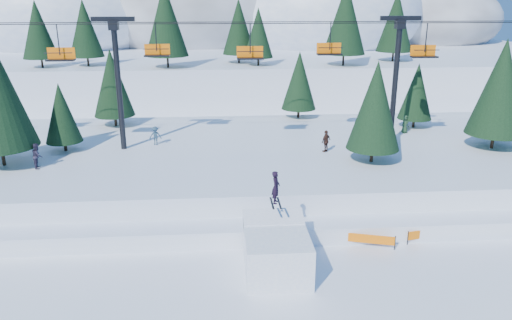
{
  "coord_description": "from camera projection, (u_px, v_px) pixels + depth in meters",
  "views": [
    {
      "loc": [
        -1.26,
        -21.29,
        14.16
      ],
      "look_at": [
        0.8,
        6.0,
        5.2
      ],
      "focal_mm": 35.0,
      "sensor_mm": 36.0,
      "label": 1
    }
  ],
  "objects": [
    {
      "name": "conifer_stand",
      "position": [
        221.0,
        91.0,
        39.67
      ],
      "size": [
        63.11,
        18.22,
        10.19
      ],
      "color": "black",
      "rests_on": "mid_shelf"
    },
    {
      "name": "berm",
      "position": [
        241.0,
        219.0,
        32.08
      ],
      "size": [
        70.0,
        6.0,
        1.1
      ],
      "primitive_type": "cube",
      "color": "white",
      "rests_on": "ground"
    },
    {
      "name": "ground",
      "position": [
        249.0,
        298.0,
        24.67
      ],
      "size": [
        160.0,
        160.0,
        0.0
      ],
      "primitive_type": "plane",
      "color": "white",
      "rests_on": "ground"
    },
    {
      "name": "chairlift",
      "position": [
        244.0,
        62.0,
        38.93
      ],
      "size": [
        46.0,
        3.21,
        10.28
      ],
      "color": "black",
      "rests_on": "mid_shelf"
    },
    {
      "name": "mountain_ridge",
      "position": [
        196.0,
        23.0,
        90.81
      ],
      "size": [
        119.0,
        60.02,
        26.46
      ],
      "color": "white",
      "rests_on": "ground"
    },
    {
      "name": "banner_near",
      "position": [
        371.0,
        239.0,
        29.45
      ],
      "size": [
        2.75,
        0.84,
        0.9
      ],
      "color": "black",
      "rests_on": "ground"
    },
    {
      "name": "mid_shelf",
      "position": [
        235.0,
        161.0,
        41.34
      ],
      "size": [
        70.0,
        22.0,
        2.5
      ],
      "primitive_type": "cube",
      "color": "white",
      "rests_on": "ground"
    },
    {
      "name": "distant_skiers",
      "position": [
        213.0,
        140.0,
        39.54
      ],
      "size": [
        30.51,
        8.39,
        1.83
      ],
      "color": "#39211A",
      "rests_on": "mid_shelf"
    },
    {
      "name": "jump_kicker",
      "position": [
        276.0,
        251.0,
        26.65
      ],
      "size": [
        3.38,
        4.61,
        5.24
      ],
      "color": "white",
      "rests_on": "ground"
    },
    {
      "name": "banner_far",
      "position": [
        428.0,
        233.0,
        30.19
      ],
      "size": [
        2.79,
        0.69,
        0.9
      ],
      "color": "black",
      "rests_on": "ground"
    }
  ]
}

